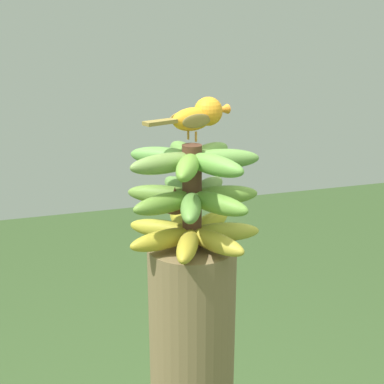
% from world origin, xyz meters
% --- Properties ---
extents(banana_bunch, '(0.30, 0.30, 0.23)m').
position_xyz_m(banana_bunch, '(0.00, -0.00, 1.42)').
color(banana_bunch, '#4C2D1E').
rests_on(banana_bunch, banana_tree).
extents(perched_bird, '(0.21, 0.10, 0.09)m').
position_xyz_m(perched_bird, '(-0.03, -0.05, 1.59)').
color(perched_bird, '#C68933').
rests_on(perched_bird, banana_bunch).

